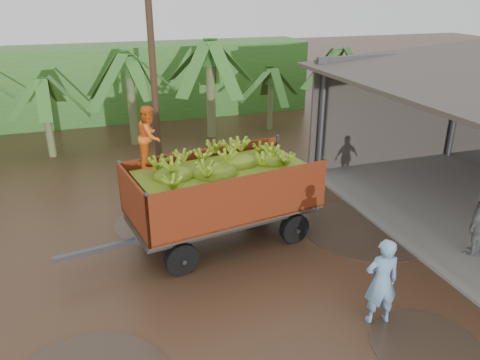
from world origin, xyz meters
name	(u,v)px	position (x,y,z in m)	size (l,w,h in m)	color
ground	(221,291)	(0.00, 0.00, 0.00)	(100.00, 100.00, 0.00)	black
hedge_north	(91,84)	(-2.00, 16.00, 1.80)	(22.00, 3.00, 3.60)	#2D661E
banana_trailer	(222,190)	(0.69, 2.23, 1.43)	(6.72, 3.06, 3.69)	#983215
man_blue	(381,282)	(2.70, -1.92, 0.93)	(0.68, 0.45, 1.86)	#6C97C5
man_grey	(478,225)	(6.38, -0.55, 0.87)	(1.01, 0.42, 1.73)	slate
utility_pole	(152,50)	(0.03, 8.49, 4.19)	(1.20, 0.24, 8.28)	#47301E
banana_plants	(24,135)	(-4.35, 7.44, 1.88)	(23.83, 20.17, 4.31)	#2D661E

